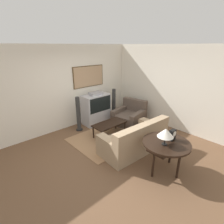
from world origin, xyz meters
The scene contains 13 objects.
ground_plane centered at (0.00, 0.00, 0.00)m, with size 12.00×12.00×0.00m, color brown.
wall_back centered at (0.02, 2.13, 1.35)m, with size 12.00×0.10×2.70m.
wall_right centered at (2.63, 0.00, 1.35)m, with size 0.06×12.00×2.70m.
area_rug centered at (0.58, 0.58, 0.01)m, with size 2.24×1.64×0.01m.
tv centered at (0.95, 1.71, 0.54)m, with size 0.98×0.52×1.14m.
couch centered at (0.59, -0.40, 0.30)m, with size 1.87×0.98×0.86m.
armchair centered at (1.80, 0.86, 0.26)m, with size 1.16×1.11×0.82m.
coffee_table centered at (0.64, 0.65, 0.38)m, with size 1.04×0.52×0.43m.
console_table centered at (0.45, -1.38, 0.65)m, with size 1.01×1.01×0.72m.
table_lamp centered at (0.33, -1.40, 1.00)m, with size 0.33×0.33×0.37m.
mantel_clock centered at (0.63, -1.40, 0.84)m, with size 0.16×0.10×0.24m.
speaker_tower_left centered at (0.16, 1.64, 0.54)m, with size 0.22×0.22×1.14m.
speaker_tower_right centered at (1.74, 1.64, 0.54)m, with size 0.22×0.22×1.14m.
Camera 1 is at (-2.61, -2.97, 2.65)m, focal length 28.00 mm.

